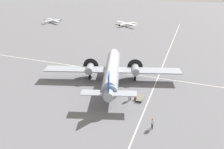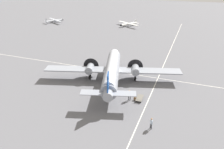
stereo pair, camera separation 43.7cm
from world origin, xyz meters
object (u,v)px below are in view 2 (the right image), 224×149
Objects in this scene: airliner_main at (112,69)px; light_aircraft_distant at (128,24)px; baggage_cart at (140,98)px; crew_foreground at (151,122)px; suitcase_near_door at (135,99)px; light_aircraft_taxiing at (55,21)px; passenger_boarding at (130,94)px.

airliner_main is 48.89m from light_aircraft_distant.
light_aircraft_distant is at bearing 16.33° from baggage_cart.
crew_foreground is (9.47, -10.95, -1.51)m from airliner_main.
light_aircraft_distant is (-20.85, 58.46, -0.14)m from crew_foreground.
crew_foreground is at bearing -156.86° from baggage_cart.
suitcase_near_door is at bearing -147.68° from airliner_main.
airliner_main is at bearing 178.83° from crew_foreground.
crew_foreground reaches higher than suitcase_near_door.
airliner_main is 46.82× the size of suitcase_near_door.
light_aircraft_distant reaches higher than light_aircraft_taxiing.
passenger_boarding is 1.23m from suitcase_near_door.
suitcase_near_door is at bearing -173.00° from passenger_boarding.
crew_foreground is 0.16× the size of light_aircraft_distant.
airliner_main is at bearing -105.69° from light_aircraft_taxiing.
light_aircraft_distant reaches higher than baggage_cart.
passenger_boarding is 0.18× the size of light_aircraft_taxiing.
airliner_main reaches higher than light_aircraft_distant.
light_aircraft_taxiing reaches higher than baggage_cart.
airliner_main is 10.75× the size of baggage_cart.
passenger_boarding is at bearing 176.56° from crew_foreground.
crew_foreground reaches higher than baggage_cart.
crew_foreground is 0.71× the size of baggage_cart.
light_aircraft_distant is at bearing 108.05° from suitcase_near_door.
crew_foreground is 0.17× the size of light_aircraft_taxiing.
passenger_boarding is 3.40× the size of suitcase_near_door.
passenger_boarding reaches higher than baggage_cart.
airliner_main is at bearing 52.74° from baggage_cart.
passenger_boarding is 0.78× the size of baggage_cart.
suitcase_near_door is at bearing -105.10° from light_aircraft_taxiing.
airliner_main is 60.54m from light_aircraft_taxiing.
suitcase_near_door is 68.00m from light_aircraft_taxiing.
baggage_cart is (1.47, 0.78, -0.82)m from passenger_boarding.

